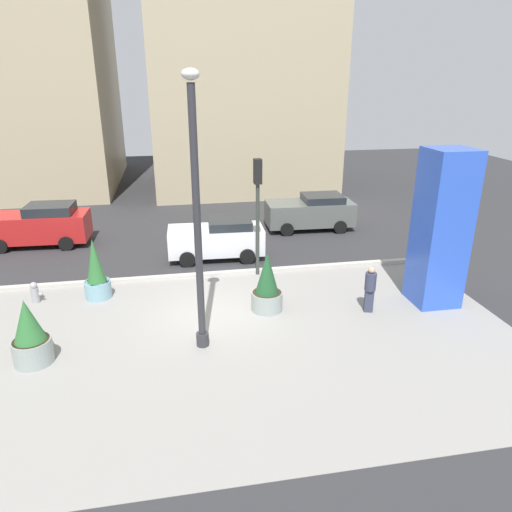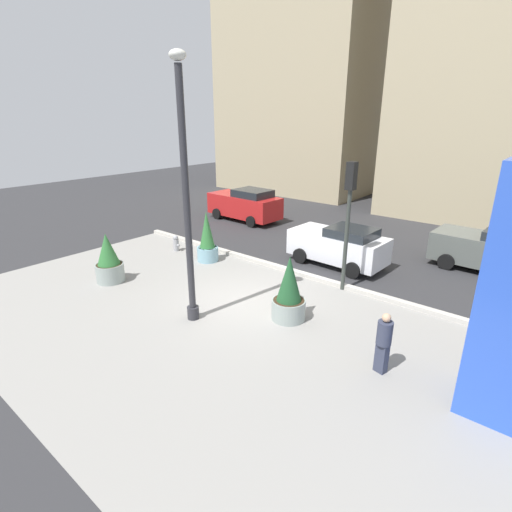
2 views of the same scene
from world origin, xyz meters
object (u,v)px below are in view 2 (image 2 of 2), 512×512
Objects in this scene: lamp_post at (186,202)px; pedestrian_crossing at (384,340)px; car_far_lane at (245,204)px; car_intersection at (339,245)px; potted_plant_by_pillar at (207,241)px; traffic_light_far_side at (349,206)px; car_passing_lane at (494,250)px; fire_hydrant at (176,243)px; potted_plant_near_right at (289,293)px; potted_plant_mid_plaza at (109,261)px.

lamp_post is 4.69× the size of pedestrian_crossing.
car_far_lane is 8.39m from car_intersection.
traffic_light_far_side is at bearing 10.09° from potted_plant_by_pillar.
potted_plant_by_pillar reaches higher than car_passing_lane.
fire_hydrant is 0.19× the size of car_intersection.
fire_hydrant is 8.42m from traffic_light_far_side.
pedestrian_crossing is (8.86, -2.70, -0.03)m from potted_plant_by_pillar.
car_far_lane is at bearing 101.20° from fire_hydrant.
fire_hydrant is 0.17× the size of car_passing_lane.
lamp_post reaches higher than traffic_light_far_side.
car_intersection is at bearing 34.77° from potted_plant_by_pillar.
lamp_post is at bearing -99.53° from car_intersection.
fire_hydrant is at bearing -172.32° from traffic_light_far_side.
lamp_post reaches higher than potted_plant_by_pillar.
car_intersection is 2.54× the size of pedestrian_crossing.
potted_plant_near_right is 1.09× the size of potted_plant_mid_plaza.
lamp_post reaches higher than fire_hydrant.
traffic_light_far_side reaches higher than pedestrian_crossing.
potted_plant_near_right reaches higher than car_passing_lane.
car_intersection is at bearing -21.43° from car_far_lane.
traffic_light_far_side is (7.04, 4.91, 2.22)m from potted_plant_mid_plaza.
pedestrian_crossing is at bearing 6.66° from potted_plant_mid_plaza.
traffic_light_far_side reaches higher than potted_plant_mid_plaza.
pedestrian_crossing is at bearing -16.93° from potted_plant_by_pillar.
potted_plant_mid_plaza is (-6.80, -1.90, -0.04)m from potted_plant_near_right.
potted_plant_mid_plaza is at bearing -173.34° from pedestrian_crossing.
car_far_lane is at bearing 158.57° from car_intersection.
car_intersection is 7.27m from pedestrian_crossing.
potted_plant_by_pillar reaches higher than potted_plant_near_right.
pedestrian_crossing is (10.05, 1.17, 0.05)m from potted_plant_mid_plaza.
car_passing_lane is at bearing 55.20° from traffic_light_far_side.
fire_hydrant is 0.47× the size of pedestrian_crossing.
potted_plant_mid_plaza is 0.42× the size of traffic_light_far_side.
car_far_lane is at bearing 143.79° from pedestrian_crossing.
car_far_lane is 2.87× the size of pedestrian_crossing.
potted_plant_near_right reaches higher than car_far_lane.
potted_plant_mid_plaza is 1.18× the size of pedestrian_crossing.
potted_plant_near_right reaches higher than potted_plant_mid_plaza.
traffic_light_far_side is 2.83× the size of pedestrian_crossing.
potted_plant_near_right is at bearing -94.64° from traffic_light_far_side.
potted_plant_by_pillar is 6.31m from traffic_light_far_side.
potted_plant_near_right is at bearing 15.61° from potted_plant_mid_plaza.
lamp_post is at bearing -56.46° from car_far_lane.
fire_hydrant is at bearing 144.95° from lamp_post.
car_far_lane is at bearing 137.45° from potted_plant_near_right.
car_far_lane is at bearing 117.98° from potted_plant_by_pillar.
lamp_post is 7.58m from car_intersection.
lamp_post is 6.26m from pedestrian_crossing.
car_passing_lane is (10.76, 10.25, 0.07)m from potted_plant_mid_plaza.
lamp_post is 5.34m from potted_plant_mid_plaza.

